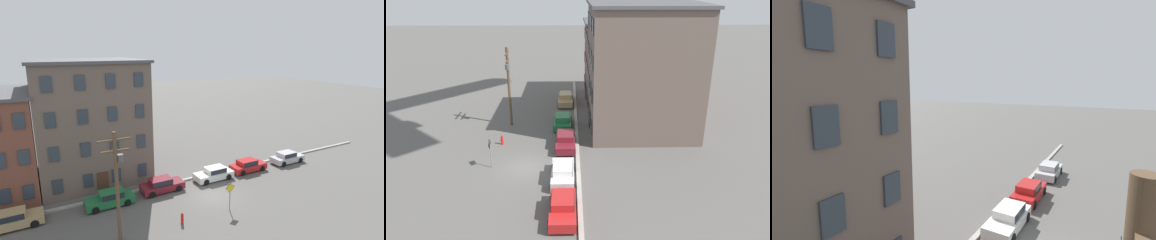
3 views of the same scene
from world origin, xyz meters
TOP-DOWN VIEW (x-y plane):
  - kerb_strip at (0.00, 4.50)m, footprint 56.00×0.36m
  - car_white at (2.16, 3.21)m, footprint 4.40×1.92m
  - car_red at (6.97, 3.29)m, footprint 4.40×1.92m
  - car_silver at (13.14, 3.06)m, footprint 4.40×1.92m

SIDE VIEW (x-z plane):
  - kerb_strip at x=0.00m, z-range 0.00..0.16m
  - car_white at x=2.16m, z-range 0.03..1.46m
  - car_red at x=6.97m, z-range 0.03..1.46m
  - car_silver at x=13.14m, z-range 0.03..1.46m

